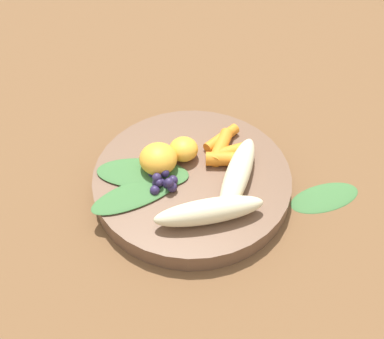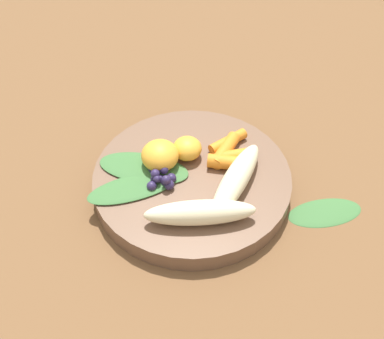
{
  "view_description": "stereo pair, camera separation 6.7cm",
  "coord_description": "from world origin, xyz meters",
  "px_view_note": "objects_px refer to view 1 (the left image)",
  "views": [
    {
      "loc": [
        -0.11,
        0.45,
        0.53
      ],
      "look_at": [
        0.0,
        0.0,
        0.04
      ],
      "focal_mm": 46.06,
      "sensor_mm": 36.0,
      "label": 1
    },
    {
      "loc": [
        -0.17,
        0.43,
        0.53
      ],
      "look_at": [
        0.0,
        0.0,
        0.04
      ],
      "focal_mm": 46.06,
      "sensor_mm": 36.0,
      "label": 2
    }
  ],
  "objects_px": {
    "banana_peeled_left": "(238,173)",
    "bowl": "(192,181)",
    "orange_segment_near": "(159,158)",
    "kale_leaf_stray": "(325,197)",
    "banana_peeled_right": "(209,211)"
  },
  "relations": [
    {
      "from": "bowl",
      "to": "banana_peeled_left",
      "type": "relative_size",
      "value": 1.95
    },
    {
      "from": "bowl",
      "to": "banana_peeled_left",
      "type": "height_order",
      "value": "banana_peeled_left"
    },
    {
      "from": "bowl",
      "to": "orange_segment_near",
      "type": "relative_size",
      "value": 5.27
    },
    {
      "from": "orange_segment_near",
      "to": "kale_leaf_stray",
      "type": "bearing_deg",
      "value": -174.24
    },
    {
      "from": "banana_peeled_right",
      "to": "kale_leaf_stray",
      "type": "distance_m",
      "value": 0.18
    },
    {
      "from": "bowl",
      "to": "banana_peeled_left",
      "type": "distance_m",
      "value": 0.07
    },
    {
      "from": "orange_segment_near",
      "to": "kale_leaf_stray",
      "type": "relative_size",
      "value": 0.5
    },
    {
      "from": "banana_peeled_left",
      "to": "bowl",
      "type": "bearing_deg",
      "value": 96.93
    },
    {
      "from": "banana_peeled_left",
      "to": "orange_segment_near",
      "type": "relative_size",
      "value": 2.71
    },
    {
      "from": "orange_segment_near",
      "to": "kale_leaf_stray",
      "type": "height_order",
      "value": "orange_segment_near"
    },
    {
      "from": "banana_peeled_left",
      "to": "kale_leaf_stray",
      "type": "xyz_separation_m",
      "value": [
        -0.12,
        -0.02,
        -0.04
      ]
    },
    {
      "from": "banana_peeled_left",
      "to": "orange_segment_near",
      "type": "bearing_deg",
      "value": 95.08
    },
    {
      "from": "banana_peeled_right",
      "to": "kale_leaf_stray",
      "type": "relative_size",
      "value": 1.36
    },
    {
      "from": "banana_peeled_right",
      "to": "orange_segment_near",
      "type": "xyz_separation_m",
      "value": [
        0.09,
        -0.07,
        0.0
      ]
    },
    {
      "from": "bowl",
      "to": "kale_leaf_stray",
      "type": "relative_size",
      "value": 2.64
    }
  ]
}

